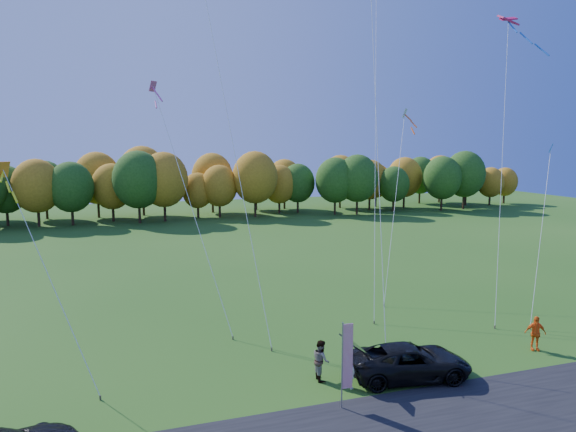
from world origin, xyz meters
name	(u,v)px	position (x,y,z in m)	size (l,w,h in m)	color
ground	(330,390)	(0.00, 0.00, 0.00)	(160.00, 160.00, 0.00)	#1F4E14
tree_line	(184,219)	(0.00, 55.00, 0.00)	(116.00, 12.00, 10.00)	#1E4711
black_suv	(410,362)	(4.02, 0.03, 0.79)	(2.61, 5.66, 1.57)	black
person_tailgate_a	(350,370)	(0.95, -0.01, 0.82)	(0.60, 0.39, 1.63)	silver
person_tailgate_b	(321,360)	(0.03, 1.15, 0.94)	(0.91, 0.71, 1.88)	gray
person_east	(535,333)	(12.04, 0.86, 0.92)	(1.08, 0.45, 1.85)	orange
feather_flag	(346,356)	(0.06, -1.55, 2.24)	(0.49, 0.07, 3.68)	#999999
kite_delta_blue	(221,80)	(-2.65, 10.46, 14.49)	(4.31, 11.86, 29.67)	#4C3F33
kite_parafoil_orange	(376,113)	(8.83, 13.27, 12.95)	(7.95, 13.13, 26.35)	#4C3F33
kite_delta_red	(377,121)	(5.20, 6.14, 12.04)	(4.07, 9.70, 24.61)	#4C3F33
kite_parafoil_rainbow	(502,160)	(14.90, 7.40, 9.81)	(7.06, 7.16, 19.94)	#4C3F33
kite_diamond_yellow	(49,276)	(-11.68, 4.94, 4.91)	(4.76, 6.08, 10.36)	#4C3F33
kite_diamond_white	(395,201)	(10.47, 13.04, 6.72)	(5.50, 6.96, 13.93)	#4C3F33
kite_diamond_pink	(190,203)	(-4.55, 10.91, 7.33)	(3.99, 7.98, 15.11)	#4C3F33
kite_diamond_blue_low	(541,232)	(16.42, 5.37, 5.35)	(5.10, 4.52, 11.16)	#4C3F33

